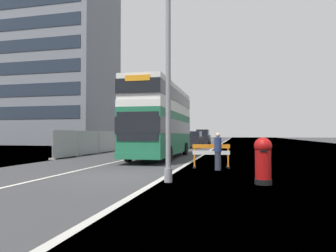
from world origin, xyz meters
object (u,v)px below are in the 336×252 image
(roadworks_barrier, at_px, (211,153))
(car_receding_mid, at_px, (203,138))
(lamppost_foreground, at_px, (168,56))
(pedestrian_at_kerb, at_px, (218,151))
(double_decker_bus, at_px, (161,120))
(red_pillar_postbox, at_px, (263,159))
(car_oncoming_near, at_px, (194,140))

(roadworks_barrier, relative_size, car_receding_mid, 0.45)
(lamppost_foreground, height_order, pedestrian_at_kerb, lamppost_foreground)
(double_decker_bus, bearing_deg, pedestrian_at_kerb, -55.86)
(red_pillar_postbox, height_order, pedestrian_at_kerb, pedestrian_at_kerb)
(red_pillar_postbox, relative_size, roadworks_barrier, 0.86)
(car_oncoming_near, height_order, pedestrian_at_kerb, car_oncoming_near)
(roadworks_barrier, bearing_deg, lamppost_foreground, -102.70)
(car_oncoming_near, xyz_separation_m, car_receding_mid, (0.19, 7.58, 0.13))
(car_oncoming_near, bearing_deg, roadworks_barrier, -79.58)
(double_decker_bus, relative_size, roadworks_barrier, 6.17)
(pedestrian_at_kerb, bearing_deg, lamppost_foreground, -110.54)
(red_pillar_postbox, height_order, car_oncoming_near, car_oncoming_near)
(roadworks_barrier, distance_m, car_receding_mid, 29.26)
(lamppost_foreground, distance_m, red_pillar_postbox, 4.91)
(double_decker_bus, relative_size, red_pillar_postbox, 7.19)
(double_decker_bus, distance_m, car_oncoming_near, 15.84)
(lamppost_foreground, bearing_deg, car_receding_mid, 94.48)
(car_oncoming_near, bearing_deg, lamppost_foreground, -83.82)
(double_decker_bus, distance_m, red_pillar_postbox, 12.12)
(roadworks_barrier, xyz_separation_m, car_receding_mid, (-3.75, 29.02, 0.32))
(lamppost_foreground, bearing_deg, car_oncoming_near, 96.18)
(red_pillar_postbox, distance_m, roadworks_barrier, 5.02)
(car_oncoming_near, height_order, car_receding_mid, car_receding_mid)
(lamppost_foreground, xyz_separation_m, pedestrian_at_kerb, (1.49, 3.98, -3.64))
(roadworks_barrier, bearing_deg, pedestrian_at_kerb, -65.57)
(car_receding_mid, bearing_deg, double_decker_bus, -90.77)
(car_receding_mid, distance_m, pedestrian_at_kerb, 30.18)
(red_pillar_postbox, distance_m, car_oncoming_near, 26.69)
(roadworks_barrier, bearing_deg, car_oncoming_near, 100.42)
(double_decker_bus, relative_size, car_receding_mid, 2.80)
(red_pillar_postbox, distance_m, car_receding_mid, 34.07)
(double_decker_bus, xyz_separation_m, lamppost_foreground, (2.97, -10.56, 1.84))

